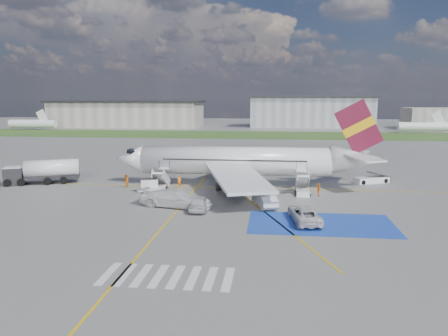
# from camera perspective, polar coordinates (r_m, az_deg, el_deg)

# --- Properties ---
(ground) EXTENTS (400.00, 400.00, 0.00)m
(ground) POSITION_cam_1_polar(r_m,az_deg,el_deg) (47.59, -0.07, -5.54)
(ground) COLOR #60605E
(ground) RESTS_ON ground
(grass_strip) EXTENTS (400.00, 30.00, 0.01)m
(grass_strip) POSITION_cam_1_polar(r_m,az_deg,el_deg) (141.32, 4.38, 4.34)
(grass_strip) COLOR #2D4C1E
(grass_strip) RESTS_ON ground
(taxiway_line_main) EXTENTS (120.00, 0.20, 0.01)m
(taxiway_line_main) POSITION_cam_1_polar(r_m,az_deg,el_deg) (59.20, 1.27, -2.57)
(taxiway_line_main) COLOR gold
(taxiway_line_main) RESTS_ON ground
(taxiway_line_cross) EXTENTS (0.20, 60.00, 0.01)m
(taxiway_line_cross) POSITION_cam_1_polar(r_m,az_deg,el_deg) (39.10, -9.19, -8.98)
(taxiway_line_cross) COLOR gold
(taxiway_line_cross) RESTS_ON ground
(taxiway_line_diag) EXTENTS (20.71, 56.45, 0.01)m
(taxiway_line_diag) POSITION_cam_1_polar(r_m,az_deg,el_deg) (59.20, 1.27, -2.57)
(taxiway_line_diag) COLOR gold
(taxiway_line_diag) RESTS_ON ground
(staging_box) EXTENTS (14.00, 8.00, 0.01)m
(staging_box) POSITION_cam_1_polar(r_m,az_deg,el_deg) (43.69, 12.55, -7.12)
(staging_box) COLOR #1B3EA3
(staging_box) RESTS_ON ground
(crosswalk) EXTENTS (9.00, 4.00, 0.01)m
(crosswalk) POSITION_cam_1_polar(r_m,az_deg,el_deg) (31.08, -7.42, -13.87)
(crosswalk) COLOR silver
(crosswalk) RESTS_ON ground
(terminal_west) EXTENTS (60.00, 22.00, 10.00)m
(terminal_west) POSITION_cam_1_polar(r_m,az_deg,el_deg) (185.89, -12.49, 6.88)
(terminal_west) COLOR gray
(terminal_west) RESTS_ON ground
(terminal_centre) EXTENTS (48.00, 18.00, 12.00)m
(terminal_centre) POSITION_cam_1_polar(r_m,az_deg,el_deg) (181.39, 11.27, 7.18)
(terminal_centre) COLOR gray
(terminal_centre) RESTS_ON ground
(airliner) EXTENTS (36.81, 32.95, 11.92)m
(airliner) POSITION_cam_1_polar(r_m,az_deg,el_deg) (60.45, 2.87, 0.93)
(airliner) COLOR silver
(airliner) RESTS_ON ground
(airstairs_fwd) EXTENTS (1.90, 5.20, 3.60)m
(airstairs_fwd) POSITION_cam_1_polar(r_m,az_deg,el_deg) (57.55, -8.51, -2.39)
(airstairs_fwd) COLOR silver
(airstairs_fwd) RESTS_ON ground
(airstairs_aft) EXTENTS (1.90, 5.20, 3.60)m
(airstairs_aft) POSITION_cam_1_polar(r_m,az_deg,el_deg) (55.73, 10.22, -2.82)
(airstairs_aft) COLOR silver
(airstairs_aft) RESTS_ON ground
(fuel_tanker) EXTENTS (10.09, 6.00, 3.36)m
(fuel_tanker) POSITION_cam_1_polar(r_m,az_deg,el_deg) (66.85, -22.58, -0.69)
(fuel_tanker) COLOR black
(fuel_tanker) RESTS_ON ground
(gpu_cart) EXTENTS (2.45, 1.96, 1.78)m
(gpu_cart) POSITION_cam_1_polar(r_m,az_deg,el_deg) (57.27, -9.72, -2.30)
(gpu_cart) COLOR silver
(gpu_cart) RESTS_ON ground
(belt_loader) EXTENTS (5.52, 3.69, 1.62)m
(belt_loader) POSITION_cam_1_polar(r_m,az_deg,el_deg) (65.92, 18.71, -1.49)
(belt_loader) COLOR silver
(belt_loader) RESTS_ON ground
(car_silver_a) EXTENTS (2.05, 4.84, 1.63)m
(car_silver_a) POSITION_cam_1_polar(r_m,az_deg,el_deg) (47.46, -3.25, -4.57)
(car_silver_a) COLOR #B8BBC0
(car_silver_a) RESTS_ON ground
(car_silver_b) EXTENTS (3.18, 5.27, 1.64)m
(car_silver_b) POSITION_cam_1_polar(r_m,az_deg,el_deg) (49.16, 5.36, -4.11)
(car_silver_b) COLOR #B9BBC1
(car_silver_b) RESTS_ON ground
(van_white_a) EXTENTS (3.11, 5.54, 1.97)m
(van_white_a) POSITION_cam_1_polar(r_m,az_deg,el_deg) (44.00, 10.45, -5.61)
(van_white_a) COLOR silver
(van_white_a) RESTS_ON ground
(van_white_b) EXTENTS (6.84, 4.04, 2.51)m
(van_white_b) POSITION_cam_1_polar(r_m,az_deg,el_deg) (48.96, -6.35, -3.66)
(van_white_b) COLOR silver
(van_white_b) RESTS_ON ground
(crew_fwd) EXTENTS (0.71, 0.72, 1.68)m
(crew_fwd) POSITION_cam_1_polar(r_m,az_deg,el_deg) (59.18, -5.85, -1.80)
(crew_fwd) COLOR orange
(crew_fwd) RESTS_ON ground
(crew_nose) EXTENTS (0.98, 1.07, 1.76)m
(crew_nose) POSITION_cam_1_polar(r_m,az_deg,el_deg) (60.58, -12.68, -1.68)
(crew_nose) COLOR orange
(crew_nose) RESTS_ON ground
(crew_aft) EXTENTS (0.42, 0.97, 1.64)m
(crew_aft) POSITION_cam_1_polar(r_m,az_deg,el_deg) (55.18, 12.27, -2.80)
(crew_aft) COLOR orange
(crew_aft) RESTS_ON ground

